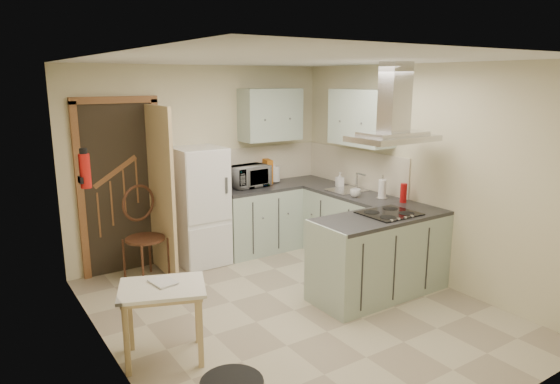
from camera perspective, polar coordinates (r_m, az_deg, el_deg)
floor at (r=5.28m, az=1.63°, el=-13.35°), size 4.20×4.20×0.00m
ceiling at (r=4.74m, az=1.83°, el=14.87°), size 4.20×4.20×0.00m
back_wall at (r=6.65m, az=-8.81°, el=3.34°), size 3.60×0.00×3.60m
left_wall at (r=4.12m, az=-19.17°, el=-3.10°), size 0.00×4.20×4.20m
right_wall at (r=6.07m, az=15.74°, el=2.09°), size 0.00×4.20×4.20m
doorway at (r=6.29m, az=-17.74°, el=0.47°), size 1.10×0.12×2.10m
fridge at (r=6.41m, az=-9.14°, el=-1.61°), size 0.60×0.60×1.50m
counter_back at (r=6.87m, az=-2.52°, el=-3.05°), size 1.08×0.60×0.90m
counter_right at (r=6.82m, az=6.51°, el=-3.26°), size 0.60×1.95×0.90m
splashback at (r=7.11m, az=-1.71°, el=3.28°), size 1.68×0.02×0.50m
wall_cabinet_back at (r=6.89m, az=-1.09°, el=8.84°), size 0.85×0.35×0.70m
wall_cabinet_right at (r=6.45m, az=9.27°, el=8.40°), size 0.35×0.90×0.70m
peninsula at (r=5.60m, az=11.41°, el=-7.06°), size 1.55×0.65×0.90m
hob at (r=5.53m, az=12.35°, el=-2.39°), size 0.58×0.50×0.01m
extractor_hood at (r=5.38m, az=12.77°, el=6.00°), size 0.90×0.55×0.10m
sink at (r=6.58m, az=7.59°, el=0.21°), size 0.45×0.40×0.01m
fire_extinguisher at (r=4.94m, az=-21.40°, el=2.26°), size 0.10×0.10×0.32m
drop_leaf_table at (r=4.45m, az=-13.12°, el=-14.31°), size 0.84×0.74×0.65m
bentwood_chair at (r=6.03m, az=-15.16°, el=-5.19°), size 0.57×0.57×1.02m
microwave at (r=6.74m, az=-3.61°, el=1.80°), size 0.55×0.40×0.29m
kettle at (r=7.01m, az=-0.69°, el=2.09°), size 0.21×0.21×0.25m
cereal_box at (r=7.00m, az=-1.42°, el=2.41°), size 0.14×0.23×0.33m
soap_bottle at (r=6.78m, az=6.85°, el=1.40°), size 0.10×0.10×0.19m
paper_towel at (r=6.19m, az=11.61°, el=0.36°), size 0.12×0.12×0.24m
cup at (r=6.22m, az=8.61°, el=-0.11°), size 0.17×0.17×0.10m
red_bottle at (r=6.06m, az=13.93°, el=-0.11°), size 0.09×0.09×0.23m
book at (r=4.31m, az=-14.28°, el=-9.70°), size 0.21×0.26×0.11m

